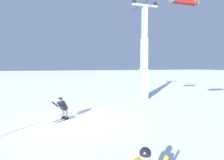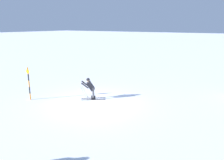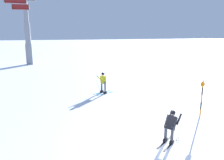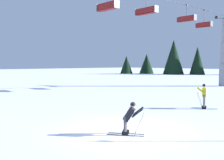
# 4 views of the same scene
# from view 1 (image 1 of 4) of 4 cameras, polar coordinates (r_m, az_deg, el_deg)

# --- Properties ---
(ground_plane) EXTENTS (260.00, 260.00, 0.00)m
(ground_plane) POSITION_cam_1_polar(r_m,az_deg,el_deg) (11.89, -11.38, -12.07)
(ground_plane) COLOR white
(skier_carving_main) EXTENTS (1.40, 1.61, 1.59)m
(skier_carving_main) POSITION_cam_1_polar(r_m,az_deg,el_deg) (12.06, -14.73, -7.81)
(skier_carving_main) COLOR black
(skier_carving_main) RESTS_ON ground_plane
(lift_tower_near) EXTENTS (0.69, 2.72, 9.69)m
(lift_tower_near) POSITION_cam_1_polar(r_m,az_deg,el_deg) (19.17, 9.69, 6.47)
(lift_tower_near) COLOR gray
(lift_tower_near) RESTS_ON ground_plane
(chairlift_seat_nearest) EXTENTS (0.61, 2.07, 1.99)m
(chairlift_seat_nearest) POSITION_cam_1_polar(r_m,az_deg,el_deg) (15.05, 20.88, 21.78)
(chairlift_seat_nearest) COLOR black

